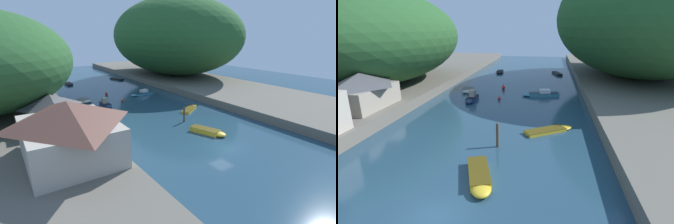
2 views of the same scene
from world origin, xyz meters
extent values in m
plane|color=#234256|center=(0.00, 30.00, 0.00)|extent=(130.00, 130.00, 0.00)
cube|color=#666056|center=(-23.63, 30.00, 0.75)|extent=(22.00, 120.00, 1.50)
cube|color=#666056|center=(23.63, 30.00, 0.75)|extent=(22.00, 120.00, 1.50)
ellipsoid|color=#285628|center=(-24.73, 31.55, 9.79)|extent=(28.29, 39.61, 16.57)
ellipsoid|color=#285628|center=(24.73, 46.53, 13.10)|extent=(34.14, 47.80, 23.19)
cube|color=gray|center=(-17.19, 16.65, 2.89)|extent=(5.83, 8.36, 2.78)
pyramid|color=#4C4C51|center=(-17.19, 16.65, 5.15)|extent=(6.30, 9.03, 1.73)
cube|color=gold|center=(1.54, 5.13, 0.33)|extent=(2.97, 4.69, 0.66)
ellipsoid|color=gold|center=(2.26, 3.06, 0.33)|extent=(2.17, 2.58, 0.66)
cube|color=#4C3E0E|center=(1.54, 5.13, 0.68)|extent=(3.03, 4.78, 0.03)
cube|color=black|center=(8.68, 54.36, 0.22)|extent=(2.59, 4.95, 0.44)
ellipsoid|color=black|center=(8.00, 56.65, 0.22)|extent=(1.84, 2.64, 0.44)
cube|color=black|center=(8.68, 54.36, 0.45)|extent=(2.64, 5.05, 0.03)
cube|color=navy|center=(-5.53, 27.16, 0.35)|extent=(1.33, 3.39, 0.69)
ellipsoid|color=navy|center=(-5.52, 25.47, 0.35)|extent=(1.25, 1.70, 0.69)
cube|color=black|center=(-5.53, 27.16, 0.71)|extent=(1.36, 3.46, 0.03)
cube|color=#9E937F|center=(-5.53, 27.27, 1.22)|extent=(0.92, 1.19, 1.06)
cube|color=teal|center=(5.98, 32.25, 0.25)|extent=(5.38, 2.93, 0.50)
ellipsoid|color=teal|center=(3.49, 31.63, 0.25)|extent=(2.88, 2.23, 0.50)
cube|color=#132A33|center=(5.98, 32.25, 0.52)|extent=(5.49, 2.99, 0.03)
cube|color=silver|center=(6.13, 32.29, 0.83)|extent=(2.03, 1.62, 0.64)
cube|color=gold|center=(6.63, 15.48, 0.18)|extent=(4.87, 3.96, 0.36)
ellipsoid|color=gold|center=(8.63, 16.81, 0.18)|extent=(2.83, 2.57, 0.36)
cube|color=#4C3E0E|center=(6.63, 15.48, 0.37)|extent=(4.97, 4.04, 0.03)
cube|color=black|center=(-6.05, 54.37, 0.29)|extent=(1.67, 3.28, 0.58)
ellipsoid|color=black|center=(-5.94, 52.78, 0.29)|extent=(1.49, 1.68, 0.58)
cube|color=black|center=(-6.05, 54.37, 0.60)|extent=(1.70, 3.34, 0.03)
cube|color=silver|center=(-8.06, 33.03, 0.32)|extent=(2.62, 2.89, 0.65)
ellipsoid|color=silver|center=(-7.75, 31.84, 0.32)|extent=(2.21, 1.68, 0.65)
cube|color=#504E4A|center=(-8.06, 33.03, 0.66)|extent=(2.67, 2.95, 0.03)
cylinder|color=#4C3D2D|center=(1.95, 10.85, 1.20)|extent=(0.30, 0.30, 2.40)
sphere|color=#4C3D2D|center=(1.95, 10.85, 2.46)|extent=(0.27, 0.27, 0.27)
sphere|color=red|center=(-1.90, 36.00, 0.34)|extent=(0.68, 0.68, 0.68)
cone|color=red|center=(-1.90, 36.00, 0.84)|extent=(0.34, 0.34, 0.34)
sphere|color=red|center=(-1.27, 28.39, 0.26)|extent=(0.51, 0.51, 0.51)
cone|color=red|center=(-1.27, 28.39, 0.64)|extent=(0.26, 0.26, 0.26)
cylinder|color=#282D3D|center=(-14.08, 9.11, 1.93)|extent=(0.13, 0.13, 0.85)
cylinder|color=#282D3D|center=(-14.09, 9.29, 1.93)|extent=(0.13, 0.13, 0.85)
cube|color=#2D2D33|center=(-14.09, 9.20, 2.66)|extent=(0.25, 0.40, 0.62)
sphere|color=#9E7051|center=(-14.09, 9.20, 3.08)|extent=(0.22, 0.22, 0.22)
camera|label=1|loc=(-23.12, -21.94, 14.30)|focal=28.00mm
camera|label=2|loc=(6.79, -12.88, 11.69)|focal=28.00mm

